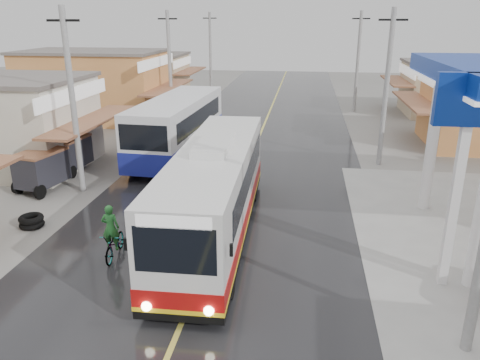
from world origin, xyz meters
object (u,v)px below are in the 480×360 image
at_px(coach_bus, 215,191).
at_px(tricycle_far, 41,168).
at_px(cyclist, 114,240).
at_px(tricycle_near, 69,152).
at_px(tyre_stack, 31,221).
at_px(second_bus, 178,126).

distance_m(coach_bus, tricycle_far, 9.41).
distance_m(coach_bus, cyclist, 3.83).
distance_m(coach_bus, tricycle_near, 10.80).
bearing_deg(cyclist, tricycle_far, 130.71).
height_order(tricycle_near, tricycle_far, tricycle_far).
bearing_deg(tyre_stack, coach_bus, 2.54).
relative_size(cyclist, tricycle_far, 0.72).
distance_m(second_bus, cyclist, 11.78).
relative_size(coach_bus, tyre_stack, 12.39).
bearing_deg(cyclist, second_bus, 89.79).
bearing_deg(tricycle_near, tricycle_far, -83.88).
bearing_deg(coach_bus, cyclist, -146.05).
relative_size(coach_bus, cyclist, 5.93).
bearing_deg(coach_bus, second_bus, 111.30).
height_order(cyclist, tricycle_far, cyclist).
height_order(second_bus, tricycle_near, second_bus).
bearing_deg(cyclist, coach_bus, 30.23).
distance_m(second_bus, tyre_stack, 10.48).
bearing_deg(second_bus, tricycle_far, -124.98).
bearing_deg(second_bus, coach_bus, -64.48).
relative_size(coach_bus, tricycle_near, 4.61).
xyz_separation_m(cyclist, tricycle_far, (-5.71, 5.60, 0.42)).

